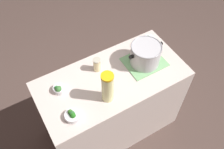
% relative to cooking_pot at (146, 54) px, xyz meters
% --- Properties ---
extents(ground_plane, '(8.00, 8.00, 0.00)m').
position_rel_cooking_pot_xyz_m(ground_plane, '(-0.35, -0.01, -1.03)').
color(ground_plane, '#503E37').
extents(counter_slab, '(1.33, 0.65, 0.91)m').
position_rel_cooking_pot_xyz_m(counter_slab, '(-0.35, -0.01, -0.57)').
color(counter_slab, beige).
rests_on(counter_slab, ground_plane).
extents(dish_cloth, '(0.36, 0.30, 0.01)m').
position_rel_cooking_pot_xyz_m(dish_cloth, '(0.00, 0.00, -0.11)').
color(dish_cloth, '#7CB779').
rests_on(dish_cloth, counter_slab).
extents(cooking_pot, '(0.34, 0.27, 0.20)m').
position_rel_cooking_pot_xyz_m(cooking_pot, '(0.00, 0.00, 0.00)').
color(cooking_pot, '#B7B7BC').
rests_on(cooking_pot, dish_cloth).
extents(lemonade_pitcher, '(0.10, 0.10, 0.30)m').
position_rel_cooking_pot_xyz_m(lemonade_pitcher, '(-0.48, -0.16, 0.04)').
color(lemonade_pitcher, '#F0EC9B').
rests_on(lemonade_pitcher, counter_slab).
extents(mason_jar, '(0.07, 0.07, 0.13)m').
position_rel_cooking_pot_xyz_m(mason_jar, '(-0.41, 0.14, -0.04)').
color(mason_jar, beige).
rests_on(mason_jar, counter_slab).
extents(broccoli_bowl_front, '(0.10, 0.10, 0.08)m').
position_rel_cooking_pot_xyz_m(broccoli_bowl_front, '(-0.79, 0.10, -0.08)').
color(broccoli_bowl_front, silver).
rests_on(broccoli_bowl_front, counter_slab).
extents(broccoli_bowl_center, '(0.12, 0.12, 0.07)m').
position_rel_cooking_pot_xyz_m(broccoli_bowl_center, '(-0.80, -0.18, -0.08)').
color(broccoli_bowl_center, silver).
rests_on(broccoli_bowl_center, counter_slab).
extents(broccoli_bowl_back, '(0.12, 0.12, 0.07)m').
position_rel_cooking_pot_xyz_m(broccoli_bowl_back, '(0.19, 0.20, -0.08)').
color(broccoli_bowl_back, silver).
rests_on(broccoli_bowl_back, counter_slab).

